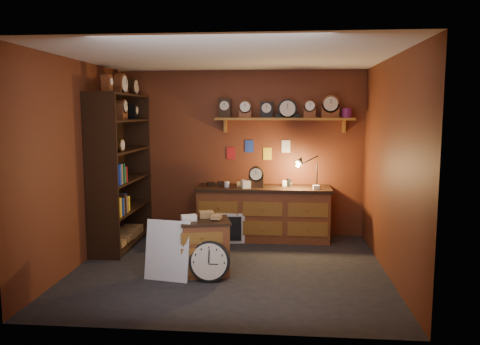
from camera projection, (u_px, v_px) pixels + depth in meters
name	position (u px, v px, depth m)	size (l,w,h in m)	color
floor	(229.00, 268.00, 6.11)	(4.00, 4.00, 0.00)	black
room_shell	(233.00, 136.00, 5.99)	(4.02, 3.62, 2.71)	#642D17
shelving_unit	(119.00, 164.00, 7.07)	(0.47, 1.60, 2.58)	black
workbench	(263.00, 210.00, 7.47)	(2.13, 0.66, 1.36)	brown
low_cabinet	(205.00, 244.00, 5.87)	(0.71, 0.64, 0.78)	brown
big_round_clock	(209.00, 261.00, 5.62)	(0.49, 0.16, 0.50)	black
white_panel	(168.00, 279.00, 5.71)	(0.56, 0.02, 0.74)	silver
mini_fridge	(230.00, 225.00, 7.45)	(0.50, 0.52, 0.47)	silver
floor_box_a	(167.00, 243.00, 6.97)	(0.27, 0.23, 0.17)	olive
floor_box_b	(185.00, 268.00, 5.92)	(0.21, 0.25, 0.13)	white
floor_box_c	(200.00, 239.00, 7.16)	(0.25, 0.21, 0.19)	olive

